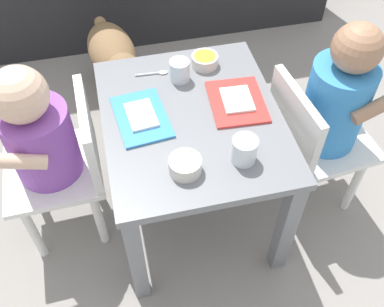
% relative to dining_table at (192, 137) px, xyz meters
% --- Properties ---
extents(ground_plane, '(7.00, 7.00, 0.00)m').
position_rel_dining_table_xyz_m(ground_plane, '(0.00, 0.00, -0.37)').
color(ground_plane, gray).
extents(dining_table, '(0.49, 0.59, 0.46)m').
position_rel_dining_table_xyz_m(dining_table, '(0.00, 0.00, 0.00)').
color(dining_table, slate).
rests_on(dining_table, ground).
extents(seated_child_left, '(0.29, 0.29, 0.67)m').
position_rel_dining_table_xyz_m(seated_child_left, '(-0.41, 0.04, 0.05)').
color(seated_child_left, white).
rests_on(seated_child_left, ground).
extents(seated_child_right, '(0.31, 0.31, 0.70)m').
position_rel_dining_table_xyz_m(seated_child_right, '(0.41, -0.03, 0.07)').
color(seated_child_right, white).
rests_on(seated_child_right, ground).
extents(dog, '(0.23, 0.45, 0.32)m').
position_rel_dining_table_xyz_m(dog, '(-0.18, 0.63, -0.16)').
color(dog, olive).
rests_on(dog, ground).
extents(food_tray_left, '(0.16, 0.21, 0.02)m').
position_rel_dining_table_xyz_m(food_tray_left, '(-0.14, 0.03, 0.09)').
color(food_tray_left, '#388CD8').
rests_on(food_tray_left, dining_table).
extents(food_tray_right, '(0.16, 0.20, 0.02)m').
position_rel_dining_table_xyz_m(food_tray_right, '(0.14, 0.03, 0.09)').
color(food_tray_right, red).
rests_on(food_tray_right, dining_table).
extents(water_cup_left, '(0.07, 0.07, 0.07)m').
position_rel_dining_table_xyz_m(water_cup_left, '(0.09, -0.18, 0.11)').
color(water_cup_left, white).
rests_on(water_cup_left, dining_table).
extents(water_cup_right, '(0.06, 0.06, 0.07)m').
position_rel_dining_table_xyz_m(water_cup_right, '(-0.00, 0.16, 0.11)').
color(water_cup_right, white).
rests_on(water_cup_right, dining_table).
extents(veggie_bowl_far, '(0.08, 0.08, 0.04)m').
position_rel_dining_table_xyz_m(veggie_bowl_far, '(-0.06, -0.18, 0.11)').
color(veggie_bowl_far, silver).
rests_on(veggie_bowl_far, dining_table).
extents(veggie_bowl_near, '(0.08, 0.08, 0.04)m').
position_rel_dining_table_xyz_m(veggie_bowl_near, '(0.09, 0.21, 0.10)').
color(veggie_bowl_near, silver).
rests_on(veggie_bowl_near, dining_table).
extents(spoon_by_left_tray, '(0.10, 0.02, 0.01)m').
position_rel_dining_table_xyz_m(spoon_by_left_tray, '(-0.07, 0.20, 0.09)').
color(spoon_by_left_tray, silver).
rests_on(spoon_by_left_tray, dining_table).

